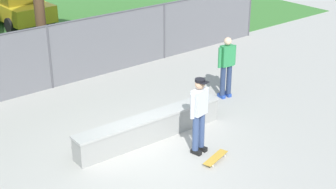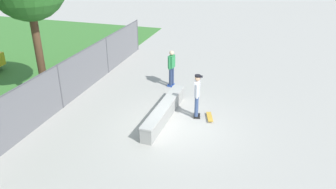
{
  "view_description": "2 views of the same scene",
  "coord_description": "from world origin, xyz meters",
  "px_view_note": "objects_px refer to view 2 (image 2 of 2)",
  "views": [
    {
      "loc": [
        -6.09,
        -8.04,
        5.93
      ],
      "look_at": [
        0.63,
        0.29,
        1.24
      ],
      "focal_mm": 53.42,
      "sensor_mm": 36.0,
      "label": 1
    },
    {
      "loc": [
        -10.77,
        -2.89,
        6.54
      ],
      "look_at": [
        0.41,
        0.52,
        1.07
      ],
      "focal_mm": 35.28,
      "sensor_mm": 36.0,
      "label": 2
    }
  ],
  "objects_px": {
    "concrete_ledge": "(164,111)",
    "skateboard": "(210,117)",
    "bystander": "(171,67)",
    "skateboarder": "(197,94)"
  },
  "relations": [
    {
      "from": "concrete_ledge",
      "to": "skateboarder",
      "type": "bearing_deg",
      "value": -67.73
    },
    {
      "from": "skateboarder",
      "to": "skateboard",
      "type": "height_order",
      "value": "skateboarder"
    },
    {
      "from": "skateboard",
      "to": "bystander",
      "type": "height_order",
      "value": "bystander"
    },
    {
      "from": "concrete_ledge",
      "to": "skateboard",
      "type": "height_order",
      "value": "concrete_ledge"
    },
    {
      "from": "skateboard",
      "to": "concrete_ledge",
      "type": "bearing_deg",
      "value": 107.0
    },
    {
      "from": "concrete_ledge",
      "to": "skateboard",
      "type": "relative_size",
      "value": 4.93
    },
    {
      "from": "skateboarder",
      "to": "bystander",
      "type": "height_order",
      "value": "skateboarder"
    },
    {
      "from": "concrete_ledge",
      "to": "bystander",
      "type": "height_order",
      "value": "bystander"
    },
    {
      "from": "skateboard",
      "to": "skateboarder",
      "type": "bearing_deg",
      "value": 94.39
    },
    {
      "from": "skateboard",
      "to": "bystander",
      "type": "xyz_separation_m",
      "value": [
        2.7,
        2.41,
        0.94
      ]
    }
  ]
}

